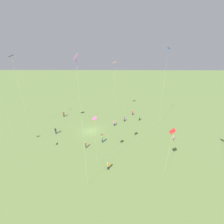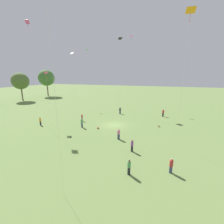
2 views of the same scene
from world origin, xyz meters
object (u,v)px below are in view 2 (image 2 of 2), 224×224
(kite_3, at_px, (46,76))
(person_4, at_px, (129,167))
(kite_4, at_px, (120,42))
(picnic_bag_0, at_px, (159,126))
(person_1, at_px, (82,123))
(kite_2, at_px, (131,42))
(person_3, at_px, (40,121))
(person_0, at_px, (120,111))
(person_7, at_px, (82,117))
(person_6, at_px, (119,134))
(kite_8, at_px, (28,30))
(picnic_bag_1, at_px, (98,128))
(kite_5, at_px, (87,56))
(person_5, at_px, (132,146))
(kite_1, at_px, (190,18))
(person_9, at_px, (171,166))
(kite_6, at_px, (72,57))
(person_8, at_px, (163,113))

(kite_3, bearing_deg, person_4, 159.30)
(kite_4, bearing_deg, picnic_bag_0, 132.18)
(person_4, bearing_deg, person_1, -51.72)
(kite_2, distance_m, kite_4, 6.46)
(kite_3, bearing_deg, person_3, 81.37)
(person_0, distance_m, kite_3, 19.50)
(person_7, height_order, kite_2, kite_2)
(kite_2, xyz_separation_m, kite_3, (-24.19, 11.71, -9.96))
(person_6, bearing_deg, person_1, -10.11)
(person_6, height_order, kite_4, kite_4)
(kite_3, relative_size, kite_8, 0.51)
(kite_3, bearing_deg, kite_8, -5.44)
(person_6, xyz_separation_m, picnic_bag_1, (3.34, 5.25, -0.71))
(person_7, height_order, kite_5, kite_5)
(person_4, relative_size, picnic_bag_0, 4.89)
(person_0, bearing_deg, kite_4, 97.06)
(person_6, bearing_deg, person_5, 141.13)
(person_5, height_order, kite_2, kite_2)
(kite_1, bearing_deg, person_9, 125.43)
(person_4, height_order, kite_6, kite_6)
(person_8, distance_m, person_9, 23.22)
(picnic_bag_1, bearing_deg, picnic_bag_0, -65.63)
(person_8, distance_m, picnic_bag_0, 8.63)
(kite_3, xyz_separation_m, picnic_bag_1, (-0.00, -11.36, -9.82))
(person_5, relative_size, kite_8, 0.08)
(kite_2, height_order, kite_5, kite_2)
(person_0, height_order, person_5, person_0)
(person_3, height_order, kite_8, kite_8)
(person_8, height_order, kite_5, kite_5)
(picnic_bag_1, bearing_deg, kite_2, -0.85)
(person_5, xyz_separation_m, person_8, (20.10, -3.33, 0.06))
(person_7, xyz_separation_m, kite_8, (-2.11, 10.43, 18.24))
(person_8, distance_m, kite_1, 23.16)
(picnic_bag_0, bearing_deg, kite_1, -161.90)
(person_7, height_order, picnic_bag_1, person_7)
(kite_8, bearing_deg, kite_6, -54.07)
(person_0, relative_size, kite_2, 0.08)
(person_7, bearing_deg, picnic_bag_1, 52.47)
(person_5, height_order, picnic_bag_1, person_5)
(person_0, distance_m, person_6, 16.40)
(person_3, distance_m, kite_5, 32.86)
(person_1, relative_size, kite_5, 0.10)
(person_1, bearing_deg, kite_1, -41.70)
(person_7, bearing_deg, kite_3, -68.01)
(person_4, xyz_separation_m, picnic_bag_1, (11.39, 8.93, -0.71))
(kite_2, height_order, kite_6, kite_2)
(kite_5, bearing_deg, kite_2, -123.33)
(person_6, height_order, person_7, person_6)
(kite_8, bearing_deg, person_6, -162.42)
(kite_2, distance_m, kite_3, 28.66)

